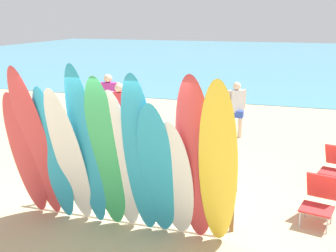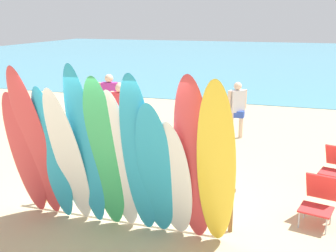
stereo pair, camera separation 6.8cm
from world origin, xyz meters
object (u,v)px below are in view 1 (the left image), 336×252
at_px(beachgoer_midbeach, 109,100).
at_px(surfboard_yellow_11, 218,169).
at_px(surfboard_teal_2, 54,157).
at_px(surfboard_green_5, 106,157).
at_px(beachgoer_by_water, 236,106).
at_px(surfboard_red_1, 36,146).
at_px(surfboard_red_10, 195,163).
at_px(surfboard_red_0, 26,156).
at_px(surfboard_teal_7, 141,159).
at_px(surfboard_teal_8, 157,173).
at_px(surfboard_teal_4, 86,150).
at_px(surfboard_white_6, 121,163).
at_px(beach_chair_blue, 336,164).
at_px(surfboard_white_9, 175,181).
at_px(beach_chair_red, 320,197).
at_px(beachgoer_near_rack, 120,112).
at_px(surfboard_rack, 131,184).
at_px(surfboard_white_3, 70,159).

bearing_deg(beachgoer_midbeach, surfboard_yellow_11, 112.09).
xyz_separation_m(surfboard_teal_2, surfboard_green_5, (0.91, -0.02, 0.10)).
bearing_deg(beachgoer_by_water, surfboard_teal_2, -151.42).
bearing_deg(surfboard_red_1, surfboard_red_10, 5.97).
distance_m(surfboard_red_0, surfboard_teal_2, 0.57).
relative_size(surfboard_red_0, beachgoer_by_water, 1.44).
xyz_separation_m(surfboard_teal_7, surfboard_yellow_11, (1.14, -0.05, -0.01)).
distance_m(surfboard_red_0, surfboard_teal_8, 2.29).
relative_size(surfboard_red_1, surfboard_teal_4, 0.99).
height_order(surfboard_white_6, surfboard_yellow_11, surfboard_yellow_11).
bearing_deg(surfboard_red_10, surfboard_green_5, -175.74).
xyz_separation_m(surfboard_teal_4, beach_chair_blue, (3.84, 3.25, -0.93)).
distance_m(surfboard_teal_4, surfboard_white_9, 1.43).
xyz_separation_m(surfboard_white_9, beachgoer_midbeach, (-3.51, 5.16, 0.01)).
bearing_deg(surfboard_red_0, surfboard_teal_4, -2.60).
height_order(surfboard_white_9, beachgoer_by_water, surfboard_white_9).
bearing_deg(surfboard_red_1, surfboard_green_5, 6.05).
bearing_deg(surfboard_red_10, surfboard_red_0, -177.26).
height_order(surfboard_teal_4, surfboard_white_6, surfboard_teal_4).
bearing_deg(surfboard_red_0, beach_chair_red, 17.51).
distance_m(beachgoer_near_rack, beach_chair_blue, 5.11).
bearing_deg(surfboard_teal_4, surfboard_rack, 57.81).
distance_m(surfboard_teal_8, surfboard_white_9, 0.29).
height_order(surfboard_teal_4, surfboard_green_5, surfboard_teal_4).
relative_size(surfboard_teal_2, beach_chair_red, 2.96).
height_order(surfboard_green_5, surfboard_red_10, surfboard_red_10).
height_order(surfboard_red_0, beachgoer_near_rack, surfboard_red_0).
bearing_deg(beachgoer_near_rack, surfboard_white_3, -55.99).
height_order(surfboard_red_0, beach_chair_red, surfboard_red_0).
relative_size(beachgoer_midbeach, beach_chair_red, 2.14).
height_order(surfboard_teal_7, beach_chair_red, surfboard_teal_7).
bearing_deg(surfboard_teal_4, beachgoer_midbeach, 113.40).
xyz_separation_m(surfboard_red_0, beachgoer_near_rack, (-0.03, 3.84, -0.12)).
height_order(surfboard_yellow_11, beachgoer_by_water, surfboard_yellow_11).
relative_size(surfboard_teal_4, surfboard_teal_7, 1.03).
distance_m(surfboard_teal_2, beach_chair_red, 4.36).
xyz_separation_m(surfboard_white_9, surfboard_yellow_11, (0.65, -0.13, 0.32)).
height_order(surfboard_red_1, surfboard_teal_8, surfboard_red_1).
relative_size(surfboard_red_0, beach_chair_blue, 2.67).
bearing_deg(surfboard_yellow_11, beach_chair_blue, 57.11).
bearing_deg(beach_chair_blue, surfboard_rack, -126.53).
bearing_deg(surfboard_white_6, surfboard_teal_2, -174.51).
bearing_deg(beach_chair_red, surfboard_white_3, -145.87).
xyz_separation_m(surfboard_white_6, beach_chair_blue, (3.30, 3.18, -0.76)).
xyz_separation_m(surfboard_teal_2, beachgoer_by_water, (2.01, 5.80, -0.26)).
bearing_deg(surfboard_teal_4, beachgoer_near_rack, 108.20).
distance_m(surfboard_rack, surfboard_red_0, 1.78).
xyz_separation_m(surfboard_teal_8, beach_chair_blue, (2.71, 3.23, -0.69)).
bearing_deg(surfboard_yellow_11, surfboard_white_6, 171.19).
distance_m(surfboard_red_1, surfboard_teal_7, 1.78).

